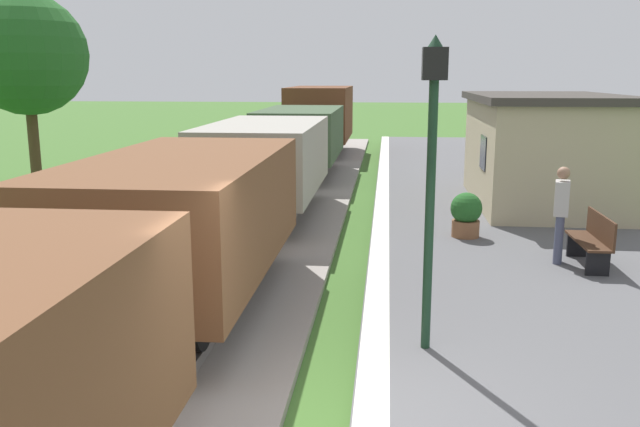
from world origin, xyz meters
TOP-DOWN VIEW (x-y plane):
  - platform_edge_stripe at (0.40, 0.00)m, footprint 0.36×60.00m
  - rail_near at (-1.68, 0.00)m, footprint 0.07×60.00m
  - rail_far at (-3.12, 0.00)m, footprint 0.07×60.00m
  - freight_train at (-2.40, 10.69)m, footprint 2.50×32.60m
  - station_hut at (4.40, 11.55)m, footprint 3.50×5.80m
  - bench_near_hut at (4.07, 5.82)m, footprint 0.42×1.50m
  - bench_down_platform at (4.07, 16.35)m, footprint 0.42×1.50m
  - person_waiting at (3.53, 5.96)m, footprint 0.32×0.43m
  - potted_planter at (2.13, 7.76)m, footprint 0.64×0.64m
  - lamp_post_near at (1.01, 1.95)m, footprint 0.28×0.28m
  - tree_trackside_far at (-8.73, 10.91)m, footprint 3.09×3.09m

SIDE VIEW (x-z plane):
  - rail_near at x=-1.68m, z-range 0.12..0.26m
  - rail_far at x=-3.12m, z-range 0.12..0.26m
  - platform_edge_stripe at x=0.40m, z-range 0.25..0.26m
  - bench_near_hut at x=4.07m, z-range 0.27..1.18m
  - bench_down_platform at x=4.07m, z-range 0.27..1.18m
  - potted_planter at x=2.13m, z-range 0.26..1.18m
  - person_waiting at x=3.53m, z-range 0.33..2.04m
  - freight_train at x=-2.40m, z-range 0.10..2.82m
  - station_hut at x=4.40m, z-range 0.26..3.04m
  - lamp_post_near at x=1.01m, z-range 0.95..4.65m
  - tree_trackside_far at x=-8.73m, z-range 1.21..6.77m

